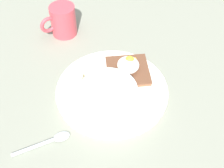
% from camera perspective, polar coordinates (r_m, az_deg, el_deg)
% --- Properties ---
extents(ground_plane, '(1.20, 1.20, 0.02)m').
position_cam_1_polar(ground_plane, '(0.76, 0.00, -1.99)').
color(ground_plane, gray).
rests_on(ground_plane, ground).
extents(plate, '(0.27, 0.27, 0.02)m').
position_cam_1_polar(plate, '(0.75, 0.00, -1.12)').
color(plate, white).
rests_on(plate, ground_plane).
extents(oatmeal_bowl, '(0.13, 0.13, 0.07)m').
position_cam_1_polar(oatmeal_bowl, '(0.69, -0.64, -2.61)').
color(oatmeal_bowl, white).
rests_on(oatmeal_bowl, plate).
extents(toast_slice, '(0.12, 0.12, 0.01)m').
position_cam_1_polar(toast_slice, '(0.78, 2.92, 2.45)').
color(toast_slice, brown).
rests_on(toast_slice, plate).
extents(poached_egg, '(0.07, 0.06, 0.04)m').
position_cam_1_polar(poached_egg, '(0.77, 3.02, 3.62)').
color(poached_egg, white).
rests_on(poached_egg, toast_slice).
extents(banana_slice_front, '(0.03, 0.03, 0.01)m').
position_cam_1_polar(banana_slice_front, '(0.76, -2.30, 0.91)').
color(banana_slice_front, '#F8E6C1').
rests_on(banana_slice_front, plate).
extents(banana_slice_left, '(0.04, 0.04, 0.02)m').
position_cam_1_polar(banana_slice_left, '(0.78, -4.60, 2.29)').
color(banana_slice_left, beige).
rests_on(banana_slice_left, plate).
extents(banana_slice_back, '(0.04, 0.04, 0.01)m').
position_cam_1_polar(banana_slice_back, '(0.75, -6.05, -0.40)').
color(banana_slice_back, beige).
rests_on(banana_slice_back, plate).
extents(banana_slice_right, '(0.03, 0.04, 0.02)m').
position_cam_1_polar(banana_slice_right, '(0.76, -4.18, 0.56)').
color(banana_slice_right, '#F0F0BC').
rests_on(banana_slice_right, plate).
extents(banana_slice_inner, '(0.03, 0.03, 0.02)m').
position_cam_1_polar(banana_slice_inner, '(0.77, -6.22, 1.25)').
color(banana_slice_inner, beige).
rests_on(banana_slice_inner, plate).
extents(coffee_mug, '(0.07, 0.10, 0.09)m').
position_cam_1_polar(coffee_mug, '(0.90, -9.02, 11.43)').
color(coffee_mug, '#D1434D').
rests_on(coffee_mug, ground_plane).
extents(spoon, '(0.04, 0.13, 0.01)m').
position_cam_1_polar(spoon, '(0.69, -11.53, -10.24)').
color(spoon, silver).
rests_on(spoon, ground_plane).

